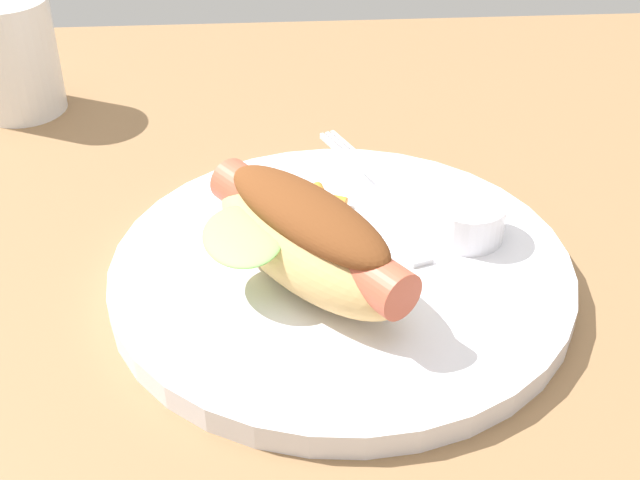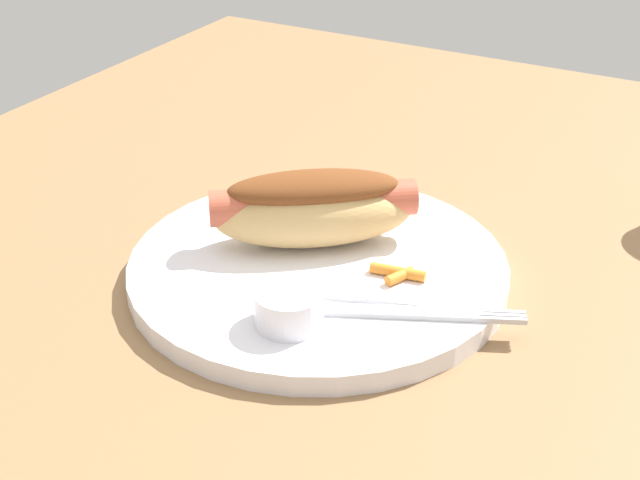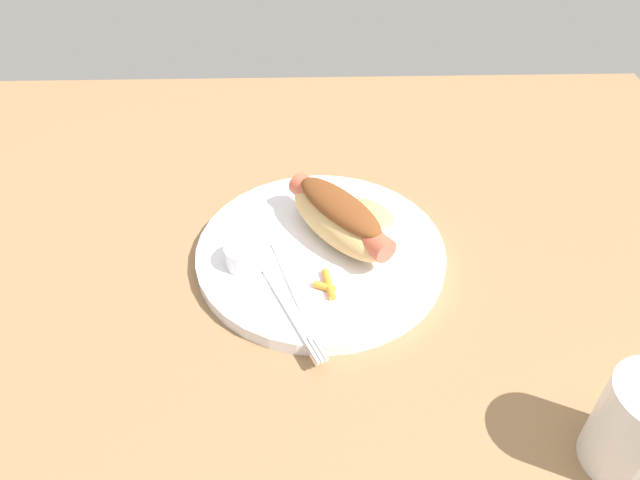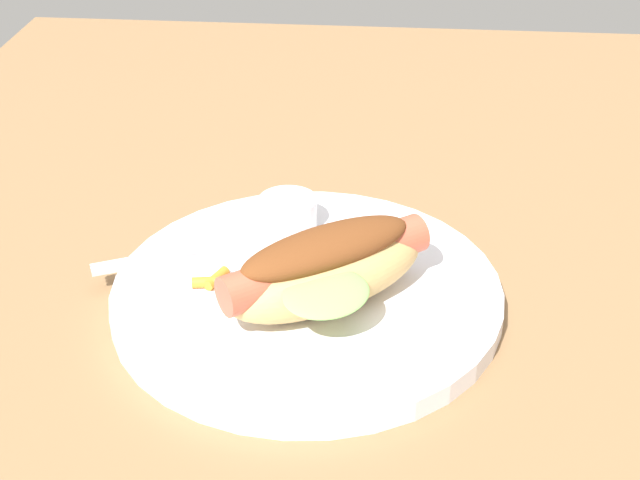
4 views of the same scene
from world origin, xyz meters
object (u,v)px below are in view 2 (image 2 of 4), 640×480
plate (318,269)px  hot_dog (314,206)px  sauce_ramekin (289,308)px  fork (396,312)px  carrot_garnish (399,273)px  knife (378,297)px

plate → hot_dog: size_ratio=1.80×
hot_dog → sauce_ramekin: 11.37cm
fork → carrot_garnish: size_ratio=3.78×
plate → knife: 7.01cm
knife → carrot_garnish: (3.28, -0.03, 0.22)cm
sauce_ramekin → carrot_garnish: size_ratio=1.13×
plate → sauce_ramekin: (-8.26, -2.36, 2.06)cm
hot_dog → sauce_ramekin: (-10.50, -3.95, -1.88)cm
fork → knife: same height
fork → carrot_garnish: carrot_garnish is taller
hot_dog → sauce_ramekin: size_ratio=3.36×
hot_dog → knife: bearing=-68.6°
carrot_garnish → hot_dog: bearing=77.9°
fork → knife: bearing=125.0°
plate → sauce_ramekin: size_ratio=6.06×
hot_dog → carrot_garnish: 8.62cm
plate → sauce_ramekin: 8.83cm
plate → fork: 9.18cm
sauce_ramekin → fork: bearing=-53.4°
plate → hot_dog: bearing=35.5°
hot_dog → fork: 11.96cm
plate → fork: (-3.88, -8.26, 1.00)cm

